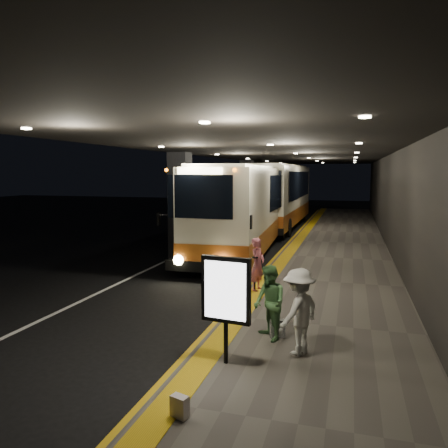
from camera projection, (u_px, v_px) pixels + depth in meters
The scene contains 17 objects.
ground at pixel (178, 283), 14.20m from camera, with size 90.00×90.00×0.00m, color black.
lane_line_white at pixel (183, 253), 19.47m from camera, with size 0.12×50.00×0.01m, color silver.
kerb_stripe_yellow at pixel (275, 258), 18.31m from camera, with size 0.18×50.00×0.01m, color gold.
sidewalk at pixel (334, 259), 17.63m from camera, with size 4.50×50.00×0.15m, color #514C44.
tactile_strip at pixel (287, 255), 18.15m from camera, with size 0.50×50.00×0.01m, color gold.
terminal_wall at pixel (397, 188), 16.66m from camera, with size 0.10×50.00×6.00m, color black.
support_columns at pixel (180, 206), 18.17m from camera, with size 0.80×24.80×4.40m.
canopy at pixel (280, 147), 17.73m from camera, with size 9.00×50.00×0.40m, color black.
coach_main at pixel (244, 212), 19.51m from camera, with size 3.17×12.12×3.74m.
coach_second at pixel (279, 199), 28.20m from camera, with size 2.70×12.55×3.94m.
passenger_boarding at pixel (258, 264), 12.64m from camera, with size 0.56×0.37×1.54m, color #B95661.
passenger_waiting_green at pixel (270, 303), 8.90m from camera, with size 0.75×0.46×1.55m, color #4B7F46.
passenger_waiting_white at pixel (299, 311), 8.20m from camera, with size 1.06×0.49×1.64m, color beige.
bag_polka at pixel (277, 329), 9.07m from camera, with size 0.31×0.13×0.37m, color black.
bag_plain at pixel (180, 407), 6.11m from camera, with size 0.25×0.14×0.31m, color silver.
info_sign at pixel (226, 292), 7.71m from camera, with size 0.93×0.22×1.95m.
stanchion_post at pixel (255, 274), 12.54m from camera, with size 0.05×0.05×1.00m, color black.
Camera 1 is at (5.35, -12.89, 3.56)m, focal length 35.00 mm.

